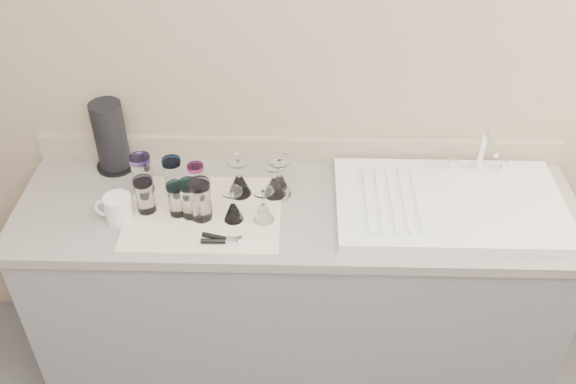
{
  "coord_description": "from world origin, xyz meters",
  "views": [
    {
      "loc": [
        0.01,
        -0.6,
        2.4
      ],
      "look_at": [
        -0.03,
        1.15,
        1.0
      ],
      "focal_mm": 40.0,
      "sensor_mm": 36.0,
      "label": 1
    }
  ],
  "objects_px": {
    "goblet_extra": "(279,182)",
    "goblet_front_right": "(263,210)",
    "tumbler_teal": "(142,174)",
    "goblet_back_right": "(274,185)",
    "tumbler_extra": "(190,199)",
    "tumbler_purple": "(197,179)",
    "white_mug": "(118,208)",
    "tumbler_cyan": "(173,175)",
    "sink_unit": "(450,203)",
    "tumbler_blue": "(177,199)",
    "goblet_back_left": "(239,182)",
    "tumbler_magenta": "(145,195)",
    "paper_towel_roll": "(111,137)",
    "can_opener": "(222,240)",
    "tumbler_lavender": "(201,200)",
    "goblet_front_left": "(233,210)"
  },
  "relations": [
    {
      "from": "goblet_extra",
      "to": "tumbler_extra",
      "type": "bearing_deg",
      "value": -157.11
    },
    {
      "from": "tumbler_magenta",
      "to": "white_mug",
      "type": "height_order",
      "value": "tumbler_magenta"
    },
    {
      "from": "tumbler_cyan",
      "to": "tumbler_purple",
      "type": "bearing_deg",
      "value": -6.12
    },
    {
      "from": "tumbler_lavender",
      "to": "paper_towel_roll",
      "type": "relative_size",
      "value": 0.55
    },
    {
      "from": "white_mug",
      "to": "tumbler_magenta",
      "type": "bearing_deg",
      "value": 25.94
    },
    {
      "from": "goblet_back_right",
      "to": "tumbler_blue",
      "type": "bearing_deg",
      "value": -161.44
    },
    {
      "from": "tumbler_magenta",
      "to": "tumbler_blue",
      "type": "xyz_separation_m",
      "value": [
        0.12,
        -0.01,
        -0.0
      ]
    },
    {
      "from": "tumbler_blue",
      "to": "goblet_extra",
      "type": "bearing_deg",
      "value": 18.93
    },
    {
      "from": "goblet_back_right",
      "to": "can_opener",
      "type": "distance_m",
      "value": 0.31
    },
    {
      "from": "tumbler_lavender",
      "to": "goblet_front_right",
      "type": "relative_size",
      "value": 1.17
    },
    {
      "from": "tumbler_purple",
      "to": "tumbler_lavender",
      "type": "xyz_separation_m",
      "value": [
        0.03,
        -0.14,
        0.02
      ]
    },
    {
      "from": "goblet_back_right",
      "to": "white_mug",
      "type": "xyz_separation_m",
      "value": [
        -0.54,
        -0.14,
        -0.0
      ]
    },
    {
      "from": "goblet_back_left",
      "to": "white_mug",
      "type": "xyz_separation_m",
      "value": [
        -0.42,
        -0.15,
        -0.01
      ]
    },
    {
      "from": "tumbler_blue",
      "to": "white_mug",
      "type": "xyz_separation_m",
      "value": [
        -0.21,
        -0.03,
        -0.02
      ]
    },
    {
      "from": "tumbler_cyan",
      "to": "goblet_extra",
      "type": "bearing_deg",
      "value": -1.1
    },
    {
      "from": "sink_unit",
      "to": "white_mug",
      "type": "bearing_deg",
      "value": -175.27
    },
    {
      "from": "tumbler_blue",
      "to": "goblet_front_left",
      "type": "bearing_deg",
      "value": -7.93
    },
    {
      "from": "tumbler_lavender",
      "to": "tumbler_cyan",
      "type": "bearing_deg",
      "value": 129.15
    },
    {
      "from": "goblet_back_left",
      "to": "paper_towel_roll",
      "type": "bearing_deg",
      "value": 161.52
    },
    {
      "from": "tumbler_magenta",
      "to": "can_opener",
      "type": "xyz_separation_m",
      "value": [
        0.29,
        -0.16,
        -0.06
      ]
    },
    {
      "from": "tumbler_magenta",
      "to": "paper_towel_roll",
      "type": "relative_size",
      "value": 0.48
    },
    {
      "from": "tumbler_cyan",
      "to": "tumbler_blue",
      "type": "height_order",
      "value": "tumbler_cyan"
    },
    {
      "from": "tumbler_purple",
      "to": "goblet_front_right",
      "type": "xyz_separation_m",
      "value": [
        0.25,
        -0.15,
        -0.02
      ]
    },
    {
      "from": "tumbler_lavender",
      "to": "tumbler_blue",
      "type": "bearing_deg",
      "value": 167.2
    },
    {
      "from": "tumbler_extra",
      "to": "white_mug",
      "type": "height_order",
      "value": "tumbler_extra"
    },
    {
      "from": "tumbler_magenta",
      "to": "tumbler_extra",
      "type": "distance_m",
      "value": 0.17
    },
    {
      "from": "tumbler_blue",
      "to": "goblet_back_right",
      "type": "bearing_deg",
      "value": 18.56
    },
    {
      "from": "goblet_extra",
      "to": "goblet_front_right",
      "type": "bearing_deg",
      "value": -108.41
    },
    {
      "from": "goblet_back_right",
      "to": "tumbler_cyan",
      "type": "bearing_deg",
      "value": 177.47
    },
    {
      "from": "tumbler_magenta",
      "to": "tumbler_blue",
      "type": "bearing_deg",
      "value": -6.6
    },
    {
      "from": "goblet_front_right",
      "to": "goblet_front_left",
      "type": "bearing_deg",
      "value": 179.74
    },
    {
      "from": "tumbler_teal",
      "to": "goblet_back_left",
      "type": "distance_m",
      "value": 0.36
    },
    {
      "from": "goblet_back_left",
      "to": "goblet_extra",
      "type": "distance_m",
      "value": 0.15
    },
    {
      "from": "tumbler_magenta",
      "to": "sink_unit",
      "type": "bearing_deg",
      "value": 2.83
    },
    {
      "from": "can_opener",
      "to": "tumbler_purple",
      "type": "bearing_deg",
      "value": 113.83
    },
    {
      "from": "tumbler_magenta",
      "to": "tumbler_extra",
      "type": "xyz_separation_m",
      "value": [
        0.16,
        -0.02,
        0.0
      ]
    },
    {
      "from": "tumbler_teal",
      "to": "tumbler_extra",
      "type": "bearing_deg",
      "value": -34.41
    },
    {
      "from": "goblet_front_right",
      "to": "white_mug",
      "type": "xyz_separation_m",
      "value": [
        -0.51,
        -0.0,
        -0.0
      ]
    },
    {
      "from": "goblet_back_right",
      "to": "goblet_front_right",
      "type": "height_order",
      "value": "goblet_back_right"
    },
    {
      "from": "goblet_front_left",
      "to": "goblet_extra",
      "type": "xyz_separation_m",
      "value": [
        0.16,
        0.15,
        0.01
      ]
    },
    {
      "from": "tumbler_purple",
      "to": "white_mug",
      "type": "height_order",
      "value": "tumbler_purple"
    },
    {
      "from": "sink_unit",
      "to": "goblet_back_left",
      "type": "xyz_separation_m",
      "value": [
        -0.77,
        0.05,
        0.04
      ]
    },
    {
      "from": "tumbler_cyan",
      "to": "tumbler_blue",
      "type": "bearing_deg",
      "value": -75.24
    },
    {
      "from": "tumbler_extra",
      "to": "goblet_extra",
      "type": "height_order",
      "value": "goblet_extra"
    },
    {
      "from": "tumbler_teal",
      "to": "goblet_back_right",
      "type": "relative_size",
      "value": 1.12
    },
    {
      "from": "tumbler_blue",
      "to": "goblet_extra",
      "type": "distance_m",
      "value": 0.38
    },
    {
      "from": "tumbler_lavender",
      "to": "tumbler_magenta",
      "type": "bearing_deg",
      "value": 170.69
    },
    {
      "from": "tumbler_extra",
      "to": "goblet_back_left",
      "type": "bearing_deg",
      "value": 37.79
    },
    {
      "from": "tumbler_lavender",
      "to": "goblet_back_left",
      "type": "xyz_separation_m",
      "value": [
        0.12,
        0.14,
        -0.03
      ]
    },
    {
      "from": "paper_towel_roll",
      "to": "tumbler_lavender",
      "type": "bearing_deg",
      "value": -38.81
    }
  ]
}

